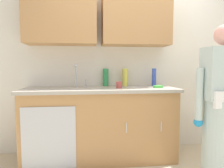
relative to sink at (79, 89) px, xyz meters
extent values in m
cube|color=silver|center=(0.83, 0.34, 0.42)|extent=(4.80, 0.10, 2.70)
cube|color=#B27F4C|center=(-0.22, 0.12, 0.92)|extent=(0.91, 0.34, 0.70)
cube|color=#B27F4C|center=(0.77, 0.12, 0.92)|extent=(0.91, 0.34, 0.70)
cube|color=#B27F4C|center=(0.28, -0.01, -0.48)|extent=(1.90, 0.60, 0.90)
cube|color=#B7BABF|center=(-0.32, -0.31, -0.52)|extent=(0.60, 0.01, 0.72)
cylinder|color=silver|center=(0.56, -0.32, -0.43)|extent=(0.01, 0.01, 0.12)
cylinder|color=silver|center=(0.99, -0.32, -0.43)|extent=(0.01, 0.01, 0.12)
cube|color=#A8A093|center=(0.28, -0.01, -0.01)|extent=(1.96, 0.66, 0.04)
cube|color=#B7BABF|center=(0.00, -0.01, -0.01)|extent=(0.50, 0.36, 0.03)
cylinder|color=#B7BABF|center=(-0.04, 0.14, 0.16)|extent=(0.02, 0.02, 0.30)
sphere|color=#B7BABF|center=(-0.04, 0.08, 0.30)|extent=(0.04, 0.04, 0.04)
cylinder|color=#B7BABF|center=(0.09, 0.14, 0.06)|extent=(0.02, 0.02, 0.10)
cylinder|color=#B2C6C1|center=(1.45, -0.74, -0.49)|extent=(0.34, 0.34, 0.88)
cube|color=#B2C6C1|center=(1.45, -0.74, 0.21)|extent=(0.38, 0.22, 0.52)
cylinder|color=#B2C6C1|center=(1.22, -0.72, 0.00)|extent=(0.07, 0.07, 0.55)
sphere|color=#1E8CCC|center=(1.22, -0.72, -0.28)|extent=(0.09, 0.09, 0.09)
cylinder|color=#D8D14C|center=(0.64, 0.19, 0.14)|extent=(0.08, 0.08, 0.25)
cylinder|color=#2D8C4C|center=(0.37, 0.23, 0.14)|extent=(0.08, 0.08, 0.24)
cylinder|color=#334CB2|center=(1.05, 0.16, 0.14)|extent=(0.06, 0.06, 0.25)
cylinder|color=#B24C47|center=(0.51, -0.08, 0.06)|extent=(0.08, 0.08, 0.08)
cube|color=silver|center=(0.73, -0.02, 0.02)|extent=(0.21, 0.15, 0.01)
cube|color=#4CBF4C|center=(1.02, -0.10, 0.03)|extent=(0.11, 0.07, 0.03)
camera|label=1|loc=(0.12, -2.56, 0.28)|focal=31.80mm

